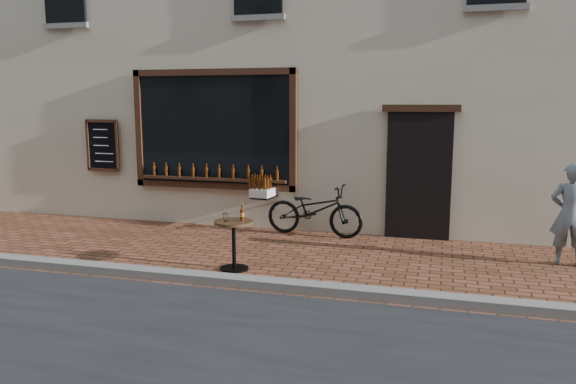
# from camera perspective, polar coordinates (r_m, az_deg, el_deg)

# --- Properties ---
(ground) EXTENTS (90.00, 90.00, 0.00)m
(ground) POSITION_cam_1_polar(r_m,az_deg,el_deg) (7.20, -4.10, -10.10)
(ground) COLOR #522E1A
(ground) RESTS_ON ground
(kerb) EXTENTS (90.00, 0.25, 0.12)m
(kerb) POSITION_cam_1_polar(r_m,az_deg,el_deg) (7.36, -3.57, -9.17)
(kerb) COLOR slate
(kerb) RESTS_ON ground
(cargo_bicycle) EXTENTS (2.14, 0.79, 1.00)m
(cargo_bicycle) POSITION_cam_1_polar(r_m,az_deg,el_deg) (10.01, 2.49, -1.75)
(cargo_bicycle) COLOR black
(cargo_bicycle) RESTS_ON ground
(bistro_table) EXTENTS (0.55, 0.55, 0.95)m
(bistro_table) POSITION_cam_1_polar(r_m,az_deg,el_deg) (8.01, -5.52, -4.36)
(bistro_table) COLOR black
(bistro_table) RESTS_ON ground
(pedestrian) EXTENTS (0.58, 0.40, 1.51)m
(pedestrian) POSITION_cam_1_polar(r_m,az_deg,el_deg) (9.11, 26.75, -2.05)
(pedestrian) COLOR slate
(pedestrian) RESTS_ON ground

